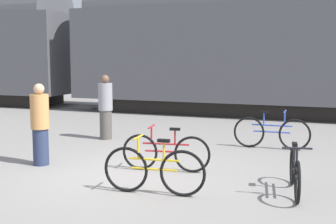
% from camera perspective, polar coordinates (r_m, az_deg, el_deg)
% --- Properties ---
extents(ground_plane, '(80.00, 80.00, 0.00)m').
position_cam_1_polar(ground_plane, '(8.99, -4.68, -7.61)').
color(ground_plane, gray).
extents(freight_train, '(40.20, 3.00, 5.46)m').
position_cam_1_polar(freight_train, '(17.85, 8.59, 8.90)').
color(freight_train, black).
rests_on(freight_train, ground_plane).
extents(rail_near, '(52.20, 0.07, 0.01)m').
position_cam_1_polar(rail_near, '(17.28, 7.92, -0.53)').
color(rail_near, '#4C4238').
rests_on(rail_near, ground_plane).
extents(rail_far, '(52.20, 0.07, 0.01)m').
position_cam_1_polar(rail_far, '(18.68, 8.89, 0.02)').
color(rail_far, '#4C4238').
rests_on(rail_far, ground_plane).
extents(bicycle_maroon, '(1.74, 0.46, 0.89)m').
position_cam_1_polar(bicycle_maroon, '(9.13, -0.28, -4.91)').
color(bicycle_maroon, black).
rests_on(bicycle_maroon, ground_plane).
extents(bicycle_blue, '(1.84, 0.46, 0.94)m').
position_cam_1_polar(bicycle_blue, '(11.53, 12.51, -2.46)').
color(bicycle_blue, black).
rests_on(bicycle_blue, ground_plane).
extents(bicycle_black, '(0.46, 1.73, 0.83)m').
position_cam_1_polar(bicycle_black, '(7.96, 15.19, -7.10)').
color(bicycle_black, black).
rests_on(bicycle_black, ground_plane).
extents(bicycle_yellow, '(1.72, 0.46, 0.95)m').
position_cam_1_polar(bicycle_yellow, '(7.65, -1.75, -7.10)').
color(bicycle_yellow, black).
rests_on(bicycle_yellow, ground_plane).
extents(person_in_grey, '(0.38, 0.38, 1.73)m').
position_cam_1_polar(person_in_grey, '(12.59, -7.63, 0.56)').
color(person_in_grey, '#514C47').
rests_on(person_in_grey, ground_plane).
extents(person_in_tan, '(0.38, 0.38, 1.68)m').
position_cam_1_polar(person_in_tan, '(9.91, -15.33, -1.53)').
color(person_in_tan, '#283351').
rests_on(person_in_tan, ground_plane).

